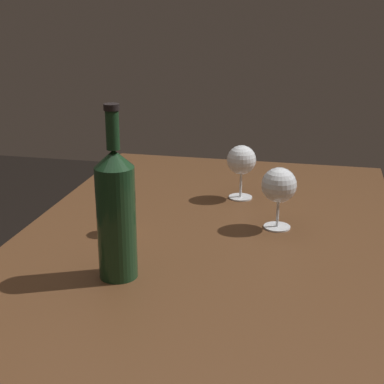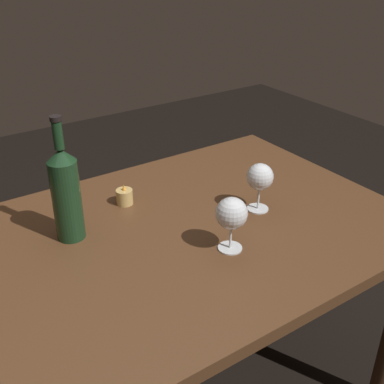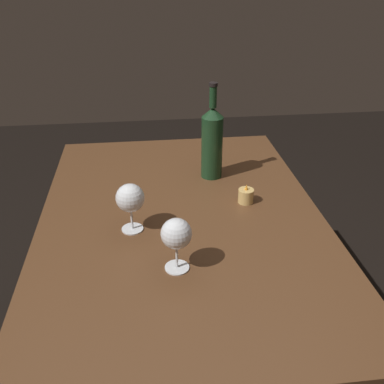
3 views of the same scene
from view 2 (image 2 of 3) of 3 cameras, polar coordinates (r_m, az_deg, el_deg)
The scene contains 5 objects.
dining_table at distance 1.44m, azimuth -1.27°, elevation -7.37°, with size 1.30×0.90×0.74m.
wine_glass_left at distance 1.26m, azimuth 4.68°, elevation -2.65°, with size 0.09×0.09×0.15m.
wine_glass_right at distance 1.45m, azimuth 8.01°, elevation 1.66°, with size 0.08×0.08×0.15m.
wine_bottle at distance 1.33m, azimuth -14.65°, elevation -0.07°, with size 0.08×0.08×0.35m.
votive_candle at distance 1.52m, azimuth -7.95°, elevation -0.61°, with size 0.05×0.05×0.07m.
Camera 2 is at (-0.63, -0.99, 1.49)m, focal length 45.24 mm.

